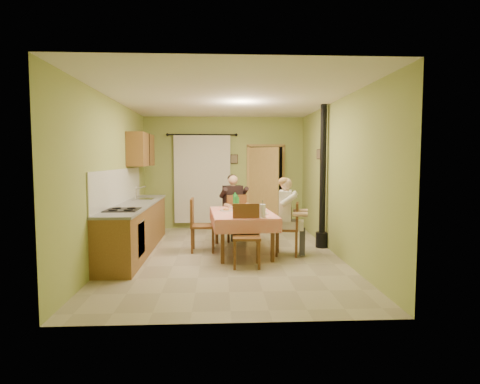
{
  "coord_description": "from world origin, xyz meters",
  "views": [
    {
      "loc": [
        -0.12,
        -7.14,
        1.74
      ],
      "look_at": [
        0.25,
        0.1,
        1.15
      ],
      "focal_mm": 30.0,
      "sensor_mm": 36.0,
      "label": 1
    }
  ],
  "objects": [
    {
      "name": "picture_back",
      "position": [
        0.25,
        2.97,
        1.75
      ],
      "size": [
        0.19,
        0.03,
        0.23
      ],
      "primitive_type": "cube",
      "color": "black",
      "rests_on": "room_shell"
    },
    {
      "name": "picture_right",
      "position": [
        1.97,
        1.2,
        1.85
      ],
      "size": [
        0.03,
        0.31,
        0.21
      ],
      "primitive_type": "cube",
      "color": "brown",
      "rests_on": "room_shell"
    },
    {
      "name": "chair_right",
      "position": [
        1.11,
        -0.01,
        0.29
      ],
      "size": [
        0.48,
        0.48,
        0.96
      ],
      "rotation": [
        0.0,
        0.0,
        1.36
      ],
      "color": "brown",
      "rests_on": "ground"
    },
    {
      "name": "chair_left",
      "position": [
        -0.46,
        0.39,
        0.29
      ],
      "size": [
        0.45,
        0.45,
        1.01
      ],
      "rotation": [
        0.0,
        0.0,
        -1.58
      ],
      "color": "brown",
      "rests_on": "ground"
    },
    {
      "name": "chair_near",
      "position": [
        0.31,
        -0.74,
        0.29
      ],
      "size": [
        0.46,
        0.46,
        1.01
      ],
      "rotation": [
        0.0,
        0.0,
        3.11
      ],
      "color": "brown",
      "rests_on": "ground"
    },
    {
      "name": "kitchen_run",
      "position": [
        -1.71,
        0.4,
        0.48
      ],
      "size": [
        0.64,
        3.64,
        1.56
      ],
      "color": "brown",
      "rests_on": "ground"
    },
    {
      "name": "floor",
      "position": [
        0.0,
        0.0,
        0.0
      ],
      "size": [
        4.0,
        6.0,
        0.01
      ],
      "primitive_type": "cube",
      "color": "tan",
      "rests_on": "ground"
    },
    {
      "name": "stove_flue",
      "position": [
        1.9,
        0.6,
        1.02
      ],
      "size": [
        0.24,
        0.24,
        2.8
      ],
      "color": "black",
      "rests_on": "ground"
    },
    {
      "name": "chair_far",
      "position": [
        0.18,
        1.38,
        0.29
      ],
      "size": [
        0.56,
        0.56,
        1.0
      ],
      "rotation": [
        0.0,
        0.0,
        0.34
      ],
      "color": "brown",
      "rests_on": "ground"
    },
    {
      "name": "doorway",
      "position": [
        1.01,
        2.86,
        1.05
      ],
      "size": [
        0.96,
        0.52,
        2.15
      ],
      "color": "black",
      "rests_on": "ground"
    },
    {
      "name": "room_shell",
      "position": [
        0.0,
        0.0,
        1.82
      ],
      "size": [
        4.04,
        6.04,
        2.82
      ],
      "color": "#9FAE59",
      "rests_on": "ground"
    },
    {
      "name": "tableware",
      "position": [
        0.32,
        0.19,
        0.83
      ],
      "size": [
        0.88,
        1.61,
        0.33
      ],
      "color": "white",
      "rests_on": "dining_table"
    },
    {
      "name": "upper_cabinets",
      "position": [
        -1.82,
        1.7,
        1.95
      ],
      "size": [
        0.35,
        1.4,
        0.7
      ],
      "primitive_type": "cube",
      "color": "brown",
      "rests_on": "room_shell"
    },
    {
      "name": "curtain",
      "position": [
        -0.55,
        2.9,
        1.26
      ],
      "size": [
        1.7,
        0.07,
        2.22
      ],
      "color": "black",
      "rests_on": "ground"
    },
    {
      "name": "man_far",
      "position": [
        0.17,
        1.39,
        0.88
      ],
      "size": [
        0.65,
        0.58,
        1.39
      ],
      "rotation": [
        0.0,
        0.0,
        0.34
      ],
      "color": "black",
      "rests_on": "chair_far"
    },
    {
      "name": "man_right",
      "position": [
        1.1,
        -0.0,
        0.88
      ],
      "size": [
        0.54,
        0.63,
        1.39
      ],
      "rotation": [
        0.0,
        0.0,
        1.36
      ],
      "color": "silver",
      "rests_on": "chair_right"
    },
    {
      "name": "dining_table",
      "position": [
        0.3,
        0.29,
        0.38
      ],
      "size": [
        1.25,
        1.95,
        0.76
      ],
      "rotation": [
        0.0,
        0.0,
        0.07
      ],
      "color": "#EA8B7A",
      "rests_on": "ground"
    }
  ]
}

